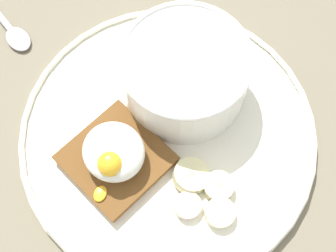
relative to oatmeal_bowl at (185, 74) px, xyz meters
The scene contains 10 objects.
ground_plane 7.60cm from the oatmeal_bowl, 121.64° to the left, with size 120.00×120.00×2.00cm, color #6F6754.
plate 6.44cm from the oatmeal_bowl, 121.64° to the left, with size 30.45×30.45×1.60cm.
oatmeal_bowl is the anchor object (origin of this frame).
toast_slice 10.87cm from the oatmeal_bowl, 99.78° to the left, with size 9.58×9.58×1.25cm.
poached_egg 10.68cm from the oatmeal_bowl, 100.08° to the left, with size 6.13×7.23×3.80cm.
banana_slice_front 12.97cm from the oatmeal_bowl, 140.69° to the left, with size 3.41×3.35×1.32cm.
banana_slice_left 11.40cm from the oatmeal_bowl, 158.30° to the left, with size 3.86×3.78×1.70cm.
banana_slice_back 14.02cm from the oatmeal_bowl, 153.41° to the left, with size 2.99×2.91×1.40cm.
banana_slice_right 10.15cm from the oatmeal_bowl, 143.33° to the left, with size 4.06×4.19×1.79cm.
spoon 22.48cm from the oatmeal_bowl, 26.64° to the left, with size 12.26×2.47×0.80cm.
Camera 1 is at (-13.30, 11.19, 47.50)cm, focal length 50.00 mm.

